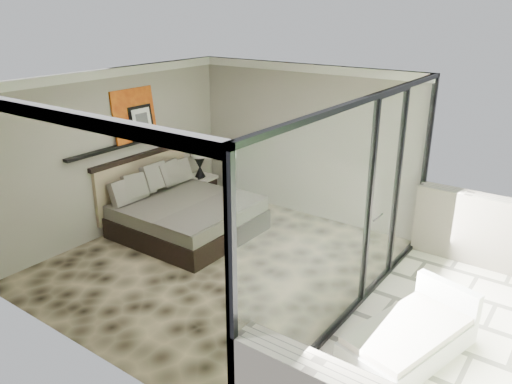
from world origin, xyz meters
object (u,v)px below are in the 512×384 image
Objects in this scene: nightstand at (200,188)px; bed at (183,213)px; table_lamp at (199,156)px; lounger at (411,337)px.

bed is at bearing -81.00° from nightstand.
nightstand is 0.69m from table_lamp.
bed reaches higher than lounger.
lounger is (4.38, -0.86, -0.16)m from bed.
lounger is (5.12, -2.15, -0.76)m from table_lamp.
table_lamp is (0.02, -0.01, 0.69)m from nightstand.
nightstand is 0.30× the size of lounger.
nightstand is 5.58m from lounger.
table_lamp is 5.61m from lounger.
bed is 4.09× the size of nightstand.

